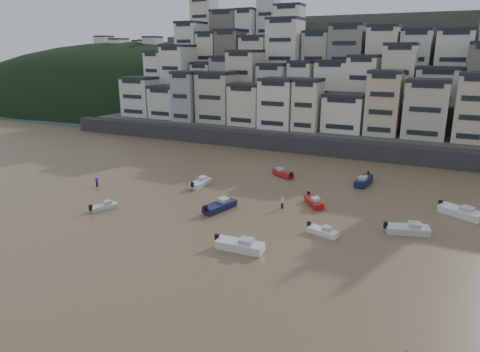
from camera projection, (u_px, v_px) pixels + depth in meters
The scene contains 17 objects.
ground at pixel (38, 289), 40.08m from camera, with size 400.00×400.00×0.00m, color brown.
sea_strip at pixel (132, 96), 211.58m from camera, with size 340.00×340.00×0.00m, color #4E6170.
harbor_wall at pixel (327, 147), 91.36m from camera, with size 140.00×3.00×3.50m, color #38383A.
hillside at pixel (383, 82), 120.52m from camera, with size 141.04×66.00×50.00m.
headland at pixel (143, 100), 196.60m from camera, with size 216.00×135.00×53.33m.
boat_a at pixel (240, 244), 47.62m from camera, with size 5.98×1.96×1.63m, color silver, non-canonical shape.
boat_b at pixel (323, 231), 51.67m from camera, with size 4.21×1.38×1.15m, color white, non-canonical shape.
boat_c at pixel (220, 205), 59.70m from camera, with size 6.00×1.96×1.64m, color #161A45, non-canonical shape.
boat_d at pixel (408, 228), 51.92m from camera, with size 5.57×1.82×1.52m, color silver, non-canonical shape.
boat_e at pixel (314, 201), 61.64m from camera, with size 4.99×1.63×1.36m, color #A41614, non-canonical shape.
boat_f at pixel (201, 182), 70.40m from camera, with size 5.27×1.72×1.44m, color silver, non-canonical shape.
boat_g at pixel (461, 211), 57.38m from camera, with size 6.13×2.01×1.67m, color white, non-canonical shape.
boat_h at pixel (283, 172), 76.12m from camera, with size 4.98×1.63×1.36m, color #AF151C, non-canonical shape.
boat_i at pixel (364, 179), 71.37m from camera, with size 6.25×2.04×1.70m, color #141740, non-canonical shape.
boat_j at pixel (104, 206), 60.01m from camera, with size 3.97×1.30×1.08m, color silver, non-canonical shape.
person_blue at pixel (97, 182), 70.11m from camera, with size 0.44×0.44×1.74m, color #381BCF, non-canonical shape.
person_pink at pixel (282, 202), 60.42m from camera, with size 0.44×0.44×1.74m, color #F4ACC2, non-canonical shape.
Camera 1 is at (32.72, -23.49, 21.40)m, focal length 32.00 mm.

